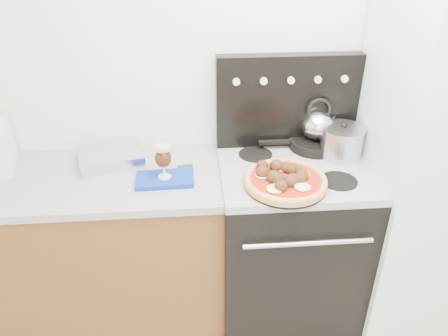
{
  "coord_description": "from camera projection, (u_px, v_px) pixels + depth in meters",
  "views": [
    {
      "loc": [
        -0.43,
        -0.7,
        2.03
      ],
      "look_at": [
        -0.29,
        1.05,
        1.01
      ],
      "focal_mm": 35.0,
      "sensor_mm": 36.0,
      "label": 1
    }
  ],
  "objects": [
    {
      "name": "pizza_pan",
      "position": [
        285.0,
        185.0,
        2.05
      ],
      "size": [
        0.48,
        0.48,
        0.01
      ],
      "primitive_type": "cylinder",
      "rotation": [
        0.0,
        0.0,
        -0.3
      ],
      "color": "black",
      "rests_on": "cooktop"
    },
    {
      "name": "cooktop",
      "position": [
        294.0,
        171.0,
        2.22
      ],
      "size": [
        0.76,
        0.65,
        0.04
      ],
      "primitive_type": "cube",
      "color": "#ADADB2",
      "rests_on": "stove_body"
    },
    {
      "name": "beer_glass",
      "position": [
        163.0,
        162.0,
        2.08
      ],
      "size": [
        0.1,
        0.1,
        0.17
      ],
      "primitive_type": null,
      "rotation": [
        0.0,
        0.0,
        0.25
      ],
      "color": "#351B09",
      "rests_on": "oven_mitt"
    },
    {
      "name": "oven_mitt",
      "position": [
        165.0,
        179.0,
        2.13
      ],
      "size": [
        0.28,
        0.17,
        0.02
      ],
      "primitive_type": "cube",
      "rotation": [
        0.0,
        0.0,
        0.03
      ],
      "color": "#1130AE",
      "rests_on": "countertop"
    },
    {
      "name": "room_shell",
      "position": [
        343.0,
        221.0,
        1.28
      ],
      "size": [
        3.52,
        3.01,
        2.52
      ],
      "color": "beige",
      "rests_on": "ground"
    },
    {
      "name": "pizza",
      "position": [
        286.0,
        179.0,
        2.04
      ],
      "size": [
        0.47,
        0.47,
        0.06
      ],
      "primitive_type": null,
      "rotation": [
        0.0,
        0.0,
        -0.24
      ],
      "color": "gold",
      "rests_on": "pizza_pan"
    },
    {
      "name": "countertop",
      "position": [
        75.0,
        181.0,
        2.18
      ],
      "size": [
        1.48,
        0.63,
        0.04
      ],
      "primitive_type": "cube",
      "color": "#A2A2A7",
      "rests_on": "base_cabinet"
    },
    {
      "name": "backguard",
      "position": [
        287.0,
        101.0,
        2.32
      ],
      "size": [
        0.76,
        0.08,
        0.5
      ],
      "primitive_type": "cube",
      "color": "black",
      "rests_on": "cooktop"
    },
    {
      "name": "stock_pot",
      "position": [
        341.0,
        143.0,
        2.28
      ],
      "size": [
        0.27,
        0.27,
        0.16
      ],
      "primitive_type": "cylinder",
      "rotation": [
        0.0,
        0.0,
        0.27
      ],
      "color": "#B6B5C2",
      "rests_on": "cooktop"
    },
    {
      "name": "foil_sheet",
      "position": [
        111.0,
        157.0,
        2.28
      ],
      "size": [
        0.37,
        0.3,
        0.06
      ],
      "primitive_type": "cube",
      "rotation": [
        0.0,
        0.0,
        0.24
      ],
      "color": "white",
      "rests_on": "countertop"
    },
    {
      "name": "stove_body",
      "position": [
        288.0,
        241.0,
        2.45
      ],
      "size": [
        0.76,
        0.65,
        0.88
      ],
      "primitive_type": "cube",
      "color": "black",
      "rests_on": "ground"
    },
    {
      "name": "tea_kettle",
      "position": [
        318.0,
        122.0,
        2.33
      ],
      "size": [
        0.19,
        0.19,
        0.2
      ],
      "primitive_type": null,
      "rotation": [
        0.0,
        0.0,
        -0.07
      ],
      "color": "silver",
      "rests_on": "skillet"
    },
    {
      "name": "skillet",
      "position": [
        315.0,
        143.0,
        2.39
      ],
      "size": [
        0.3,
        0.3,
        0.05
      ],
      "primitive_type": "cylinder",
      "rotation": [
        0.0,
        0.0,
        0.03
      ],
      "color": "black",
      "rests_on": "cooktop"
    },
    {
      "name": "base_cabinet",
      "position": [
        89.0,
        250.0,
        2.4
      ],
      "size": [
        1.45,
        0.6,
        0.86
      ],
      "primitive_type": "cube",
      "color": "brown",
      "rests_on": "ground"
    },
    {
      "name": "fridge",
      "position": [
        431.0,
        159.0,
        2.23
      ],
      "size": [
        0.64,
        0.68,
        1.9
      ],
      "primitive_type": "cube",
      "color": "silver",
      "rests_on": "ground"
    }
  ]
}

